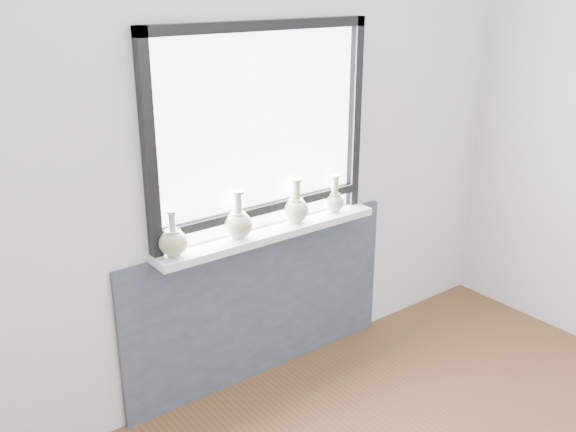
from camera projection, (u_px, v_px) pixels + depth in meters
back_wall at (257, 151)px, 3.30m from camera, size 3.60×0.02×2.60m
apron_panel at (263, 304)px, 3.58m from camera, size 1.70×0.03×0.86m
windowsill at (270, 233)px, 3.37m from camera, size 1.32×0.18×0.04m
window at (261, 125)px, 3.22m from camera, size 1.30×0.06×1.05m
vase_a at (173, 241)px, 3.02m from camera, size 0.14×0.14×0.22m
vase_b at (238, 223)px, 3.23m from camera, size 0.15×0.15×0.25m
vase_c at (296, 208)px, 3.44m from camera, size 0.14×0.14×0.24m
vase_d at (334, 200)px, 3.60m from camera, size 0.11×0.11×0.21m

